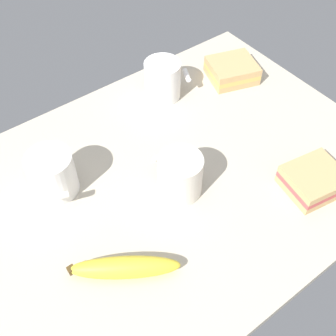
{
  "coord_description": "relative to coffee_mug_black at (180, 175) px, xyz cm",
  "views": [
    {
      "loc": [
        31.55,
        42.04,
        67.75
      ],
      "look_at": [
        0.0,
        0.0,
        5.0
      ],
      "focal_mm": 44.95,
      "sensor_mm": 36.0,
      "label": 1
    }
  ],
  "objects": [
    {
      "name": "coffee_mug_milky",
      "position": [
        -14.2,
        -24.55,
        0.17
      ],
      "size": [
        10.7,
        8.54,
        9.18
      ],
      "color": "white",
      "rests_on": "tabletop"
    },
    {
      "name": "sandwich_side",
      "position": [
        -31.76,
        -19.8,
        -2.35
      ],
      "size": [
        13.45,
        12.75,
        4.4
      ],
      "color": "tan",
      "rests_on": "tabletop"
    },
    {
      "name": "tabletop",
      "position": [
        -0.05,
        -3.72,
        -5.55
      ],
      "size": [
        90.0,
        64.0,
        2.0
      ],
      "primitive_type": "cube",
      "color": "#BCB29E",
      "rests_on": "ground"
    },
    {
      "name": "coffee_mug_spare",
      "position": [
        18.99,
        -14.48,
        0.15
      ],
      "size": [
        8.75,
        11.22,
        9.13
      ],
      "color": "white",
      "rests_on": "tabletop"
    },
    {
      "name": "banana",
      "position": [
        18.04,
        8.41,
        -2.64
      ],
      "size": [
        17.49,
        13.57,
        3.81
      ],
      "color": "yellow",
      "rests_on": "tabletop"
    },
    {
      "name": "coffee_mug_black",
      "position": [
        0.0,
        0.0,
        0.0
      ],
      "size": [
        8.52,
        10.72,
        8.83
      ],
      "color": "silver",
      "rests_on": "tabletop"
    },
    {
      "name": "sandwich_main",
      "position": [
        -21.06,
        15.06,
        -2.35
      ],
      "size": [
        12.04,
        11.17,
        4.4
      ],
      "color": "tan",
      "rests_on": "tabletop"
    }
  ]
}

